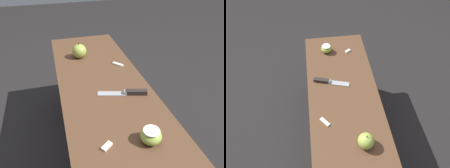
# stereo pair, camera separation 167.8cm
# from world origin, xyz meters

# --- Properties ---
(ground_plane) EXTENTS (8.00, 8.00, 0.00)m
(ground_plane) POSITION_xyz_m (0.00, 0.00, 0.00)
(ground_plane) COLOR black
(wooden_bench) EXTENTS (1.17, 0.41, 0.50)m
(wooden_bench) POSITION_xyz_m (0.00, 0.00, 0.39)
(wooden_bench) COLOR brown
(wooden_bench) RESTS_ON ground_plane
(knife) EXTENTS (0.09, 0.21, 0.02)m
(knife) POSITION_xyz_m (-0.16, -0.09, 0.51)
(knife) COLOR #9EA0A5
(knife) RESTS_ON wooden_bench
(apple_whole) EXTENTS (0.08, 0.08, 0.09)m
(apple_whole) POSITION_xyz_m (0.26, 0.06, 0.54)
(apple_whole) COLOR #9EB747
(apple_whole) RESTS_ON wooden_bench
(apple_cut) EXTENTS (0.07, 0.07, 0.05)m
(apple_cut) POSITION_xyz_m (-0.43, -0.06, 0.52)
(apple_cut) COLOR #9EB747
(apple_cut) RESTS_ON wooden_bench
(apple_slice_near_knife) EXTENTS (0.04, 0.04, 0.01)m
(apple_slice_near_knife) POSITION_xyz_m (-0.42, 0.08, 0.50)
(apple_slice_near_knife) COLOR white
(apple_slice_near_knife) RESTS_ON wooden_bench
(apple_slice_center) EXTENTS (0.06, 0.05, 0.01)m
(apple_slice_center) POSITION_xyz_m (0.12, -0.12, 0.50)
(apple_slice_center) COLOR white
(apple_slice_center) RESTS_ON wooden_bench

